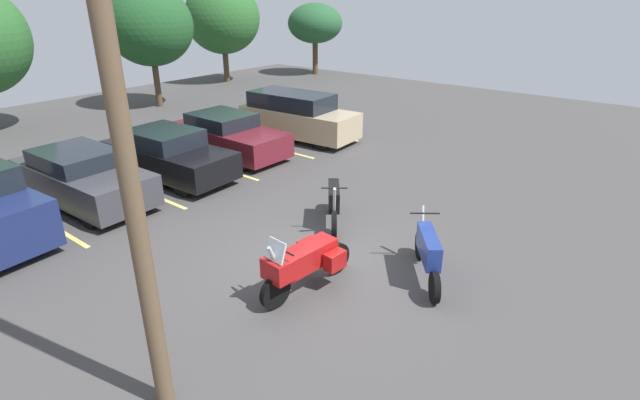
{
  "coord_description": "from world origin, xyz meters",
  "views": [
    {
      "loc": [
        -7.24,
        -5.72,
        5.48
      ],
      "look_at": [
        0.74,
        0.66,
        1.04
      ],
      "focal_mm": 27.21,
      "sensor_mm": 36.0,
      "label": 1
    }
  ],
  "objects_px": {
    "car_tan": "(297,116)",
    "utility_pole": "(111,73)",
    "car_charcoal": "(82,177)",
    "car_maroon": "(227,136)",
    "motorcycle_touring": "(304,262)",
    "motorcycle_third": "(334,202)",
    "car_black": "(168,155)",
    "motorcycle_second": "(428,252)"
  },
  "relations": [
    {
      "from": "car_tan",
      "to": "utility_pole",
      "type": "distance_m",
      "value": 14.19
    },
    {
      "from": "car_charcoal",
      "to": "car_tan",
      "type": "height_order",
      "value": "car_tan"
    },
    {
      "from": "car_maroon",
      "to": "utility_pole",
      "type": "xyz_separation_m",
      "value": [
        -8.28,
        -7.99,
        3.95
      ]
    },
    {
      "from": "motorcycle_touring",
      "to": "car_charcoal",
      "type": "height_order",
      "value": "car_charcoal"
    },
    {
      "from": "utility_pole",
      "to": "motorcycle_third",
      "type": "bearing_deg",
      "value": 14.79
    },
    {
      "from": "car_black",
      "to": "car_tan",
      "type": "relative_size",
      "value": 0.95
    },
    {
      "from": "motorcycle_third",
      "to": "car_maroon",
      "type": "bearing_deg",
      "value": 71.61
    },
    {
      "from": "motorcycle_third",
      "to": "motorcycle_touring",
      "type": "bearing_deg",
      "value": -153.62
    },
    {
      "from": "car_black",
      "to": "utility_pole",
      "type": "height_order",
      "value": "utility_pole"
    },
    {
      "from": "car_charcoal",
      "to": "car_tan",
      "type": "distance_m",
      "value": 8.56
    },
    {
      "from": "car_charcoal",
      "to": "utility_pole",
      "type": "height_order",
      "value": "utility_pole"
    },
    {
      "from": "car_tan",
      "to": "motorcycle_third",
      "type": "bearing_deg",
      "value": -132.26
    },
    {
      "from": "motorcycle_third",
      "to": "car_maroon",
      "type": "distance_m",
      "value": 6.7
    },
    {
      "from": "motorcycle_second",
      "to": "car_black",
      "type": "distance_m",
      "value": 9.09
    },
    {
      "from": "car_charcoal",
      "to": "motorcycle_touring",
      "type": "bearing_deg",
      "value": -86.39
    },
    {
      "from": "motorcycle_second",
      "to": "car_charcoal",
      "type": "distance_m",
      "value": 9.56
    },
    {
      "from": "car_tan",
      "to": "car_black",
      "type": "bearing_deg",
      "value": 177.75
    },
    {
      "from": "motorcycle_third",
      "to": "car_charcoal",
      "type": "relative_size",
      "value": 0.39
    },
    {
      "from": "motorcycle_second",
      "to": "car_black",
      "type": "relative_size",
      "value": 0.41
    },
    {
      "from": "motorcycle_touring",
      "to": "car_maroon",
      "type": "distance_m",
      "value": 9.13
    },
    {
      "from": "motorcycle_third",
      "to": "car_charcoal",
      "type": "xyz_separation_m",
      "value": [
        -3.24,
        6.23,
        0.15
      ]
    },
    {
      "from": "motorcycle_third",
      "to": "car_charcoal",
      "type": "bearing_deg",
      "value": 117.43
    },
    {
      "from": "motorcycle_third",
      "to": "car_tan",
      "type": "xyz_separation_m",
      "value": [
        5.31,
        5.84,
        0.31
      ]
    },
    {
      "from": "motorcycle_second",
      "to": "car_charcoal",
      "type": "xyz_separation_m",
      "value": [
        -2.43,
        9.24,
        0.14
      ]
    },
    {
      "from": "car_charcoal",
      "to": "car_black",
      "type": "height_order",
      "value": "car_black"
    },
    {
      "from": "motorcycle_second",
      "to": "car_tan",
      "type": "xyz_separation_m",
      "value": [
        6.12,
        8.85,
        0.3
      ]
    },
    {
      "from": "car_maroon",
      "to": "utility_pole",
      "type": "relative_size",
      "value": 0.51
    },
    {
      "from": "utility_pole",
      "to": "car_maroon",
      "type": "bearing_deg",
      "value": 43.98
    },
    {
      "from": "motorcycle_second",
      "to": "motorcycle_third",
      "type": "distance_m",
      "value": 3.12
    },
    {
      "from": "motorcycle_second",
      "to": "motorcycle_third",
      "type": "bearing_deg",
      "value": 74.97
    },
    {
      "from": "car_black",
      "to": "motorcycle_third",
      "type": "bearing_deg",
      "value": -84.72
    },
    {
      "from": "motorcycle_second",
      "to": "motorcycle_touring",
      "type": "bearing_deg",
      "value": 139.88
    },
    {
      "from": "motorcycle_second",
      "to": "car_maroon",
      "type": "relative_size",
      "value": 0.41
    },
    {
      "from": "motorcycle_third",
      "to": "car_maroon",
      "type": "relative_size",
      "value": 0.39
    },
    {
      "from": "motorcycle_third",
      "to": "car_tan",
      "type": "distance_m",
      "value": 7.9
    },
    {
      "from": "motorcycle_touring",
      "to": "car_tan",
      "type": "xyz_separation_m",
      "value": [
        8.07,
        7.21,
        0.24
      ]
    },
    {
      "from": "motorcycle_touring",
      "to": "car_maroon",
      "type": "xyz_separation_m",
      "value": [
        4.87,
        7.73,
        0.05
      ]
    },
    {
      "from": "car_charcoal",
      "to": "car_tan",
      "type": "relative_size",
      "value": 0.94
    },
    {
      "from": "car_maroon",
      "to": "car_tan",
      "type": "xyz_separation_m",
      "value": [
        3.19,
        -0.52,
        0.19
      ]
    },
    {
      "from": "motorcycle_touring",
      "to": "motorcycle_second",
      "type": "height_order",
      "value": "motorcycle_touring"
    },
    {
      "from": "motorcycle_touring",
      "to": "motorcycle_second",
      "type": "relative_size",
      "value": 1.26
    },
    {
      "from": "motorcycle_third",
      "to": "car_tan",
      "type": "relative_size",
      "value": 0.37
    }
  ]
}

